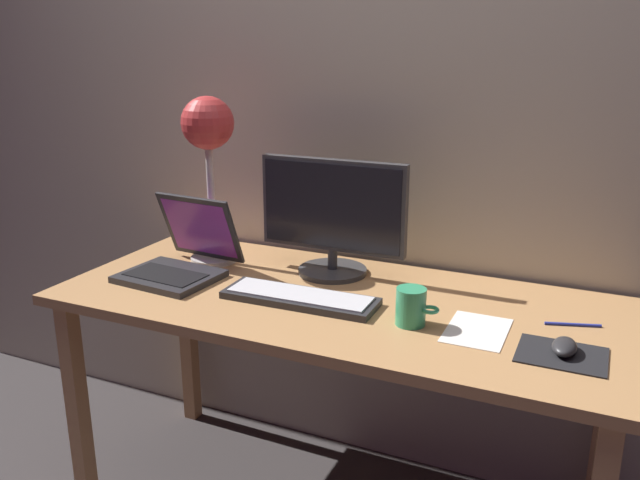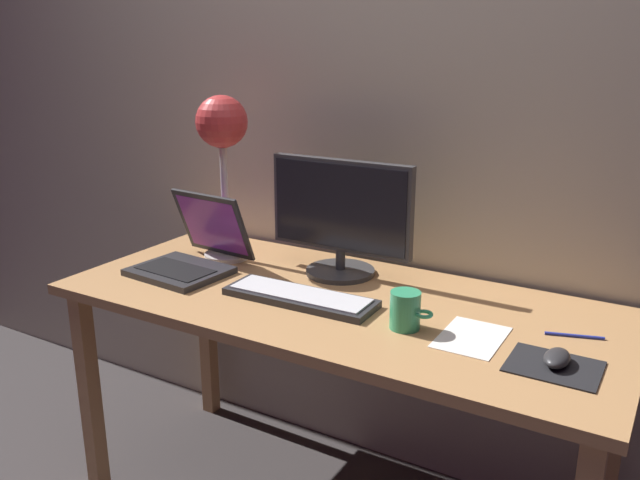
# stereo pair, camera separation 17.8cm
# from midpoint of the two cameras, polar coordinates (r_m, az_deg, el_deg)

# --- Properties ---
(back_wall) EXTENTS (4.80, 0.06, 2.60)m
(back_wall) POSITION_cam_midpoint_polar(r_m,az_deg,el_deg) (2.11, 9.52, 12.89)
(back_wall) COLOR #B2A893
(back_wall) RESTS_ON ground
(desk) EXTENTS (1.60, 0.70, 0.74)m
(desk) POSITION_cam_midpoint_polar(r_m,az_deg,el_deg) (1.90, 4.17, -7.28)
(desk) COLOR tan
(desk) RESTS_ON ground
(monitor) EXTENTS (0.47, 0.22, 0.36)m
(monitor) POSITION_cam_midpoint_polar(r_m,az_deg,el_deg) (2.00, 4.35, 2.12)
(monitor) COLOR #38383A
(monitor) RESTS_ON desk
(keyboard_main) EXTENTS (0.44, 0.15, 0.03)m
(keyboard_main) POSITION_cam_midpoint_polar(r_m,az_deg,el_deg) (1.84, 1.02, -5.01)
(keyboard_main) COLOR #28282B
(keyboard_main) RESTS_ON desk
(laptop) EXTENTS (0.31, 0.34, 0.24)m
(laptop) POSITION_cam_midpoint_polar(r_m,az_deg,el_deg) (2.11, -8.42, -0.78)
(laptop) COLOR #28282B
(laptop) RESTS_ON desk
(desk_lamp) EXTENTS (0.17, 0.17, 0.54)m
(desk_lamp) POSITION_cam_midpoint_polar(r_m,az_deg,el_deg) (2.13, -6.12, 9.09)
(desk_lamp) COLOR beige
(desk_lamp) RESTS_ON desk
(mousepad) EXTENTS (0.20, 0.16, 0.00)m
(mousepad) POSITION_cam_midpoint_polar(r_m,az_deg,el_deg) (1.61, 22.74, -10.17)
(mousepad) COLOR black
(mousepad) RESTS_ON desk
(mouse) EXTENTS (0.06, 0.10, 0.03)m
(mouse) POSITION_cam_midpoint_polar(r_m,az_deg,el_deg) (1.61, 22.98, -9.50)
(mouse) COLOR #28282B
(mouse) RESTS_ON mousepad
(coffee_mug) EXTENTS (0.11, 0.08, 0.10)m
(coffee_mug) POSITION_cam_midpoint_polar(r_m,az_deg,el_deg) (1.68, 10.50, -6.09)
(coffee_mug) COLOR #339966
(coffee_mug) RESTS_ON desk
(paper_sheet_by_keyboard) EXTENTS (0.15, 0.21, 0.00)m
(paper_sheet_by_keyboard) POSITION_cam_midpoint_polar(r_m,az_deg,el_deg) (1.69, 16.03, -8.19)
(paper_sheet_by_keyboard) COLOR white
(paper_sheet_by_keyboard) RESTS_ON desk
(pen) EXTENTS (0.14, 0.05, 0.01)m
(pen) POSITION_cam_midpoint_polar(r_m,az_deg,el_deg) (1.78, 23.99, -7.67)
(pen) COLOR #2633A5
(pen) RESTS_ON desk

